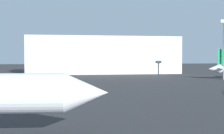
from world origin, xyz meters
TOP-DOWN VIEW (x-y plane):
  - light_mast_right at (45.76, 77.79)m, footprint 2.40×0.50m
  - terminal_building at (14.60, 120.96)m, footprint 61.75×22.77m

SIDE VIEW (x-z plane):
  - terminal_building at x=14.60m, z-range 0.00..15.15m
  - light_mast_right at x=45.76m, z-range 1.24..19.32m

